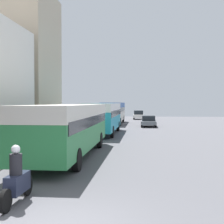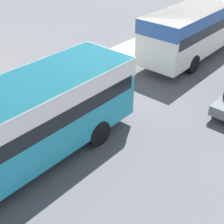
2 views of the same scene
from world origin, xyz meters
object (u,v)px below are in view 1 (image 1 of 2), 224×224
object	(u,v)px
bus_following	(103,114)
motorcycle_behind_lead	(17,180)
bus_lead	(69,123)
car_crossing	(148,121)
car_far_curb	(139,115)
bus_third_in_line	(114,110)

from	to	relation	value
bus_following	motorcycle_behind_lead	bearing A→B (deg)	-89.79
bus_lead	car_crossing	world-z (taller)	bus_lead
motorcycle_behind_lead	car_far_curb	distance (m)	47.37
bus_lead	bus_third_in_line	size ratio (longest dim) A/B	1.02
bus_lead	motorcycle_behind_lead	world-z (taller)	bus_lead
bus_third_in_line	car_crossing	bearing A→B (deg)	-46.55
bus_lead	bus_third_in_line	bearing A→B (deg)	90.17
bus_lead	bus_following	bearing A→B (deg)	88.76
car_crossing	bus_following	bearing A→B (deg)	-115.12
bus_following	bus_third_in_line	xyz separation A→B (m)	(-0.35, 14.44, 0.04)
motorcycle_behind_lead	car_crossing	xyz separation A→B (m)	(4.34, 29.83, 0.04)
bus_following	car_far_curb	distance (m)	27.05
bus_lead	car_crossing	bearing A→B (deg)	77.94
bus_lead	car_crossing	size ratio (longest dim) A/B	2.62
car_crossing	car_far_curb	distance (m)	17.51
bus_following	car_crossing	bearing A→B (deg)	64.88
bus_third_in_line	bus_lead	bearing A→B (deg)	-89.83
bus_following	car_far_curb	xyz separation A→B (m)	(2.98, 26.86, -1.09)
bus_third_in_line	car_crossing	distance (m)	7.03
motorcycle_behind_lead	car_far_curb	size ratio (longest dim) A/B	0.54
motorcycle_behind_lead	car_far_curb	bearing A→B (deg)	86.49
bus_following	motorcycle_behind_lead	xyz separation A→B (m)	(0.08, -20.42, -1.21)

